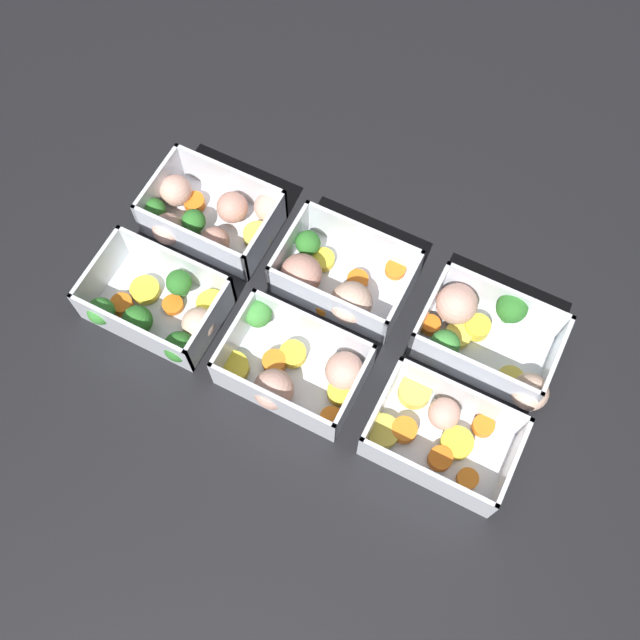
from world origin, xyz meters
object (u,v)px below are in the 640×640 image
(container_far_left, at_px, (438,433))
(container_far_right, at_px, (161,310))
(container_near_left, at_px, (484,336))
(container_far_center, at_px, (295,369))
(container_near_center, at_px, (334,280))
(container_near_right, at_px, (208,215))

(container_far_left, xyz_separation_m, container_far_right, (0.35, 0.01, 0.00))
(container_near_left, bearing_deg, container_far_center, 37.19)
(container_far_center, relative_size, container_far_right, 1.05)
(container_near_left, bearing_deg, container_near_center, 4.07)
(container_near_left, xyz_separation_m, container_near_center, (0.19, 0.01, 0.00))
(container_far_center, bearing_deg, container_near_center, -84.96)
(container_near_center, xyz_separation_m, container_far_right, (0.17, 0.13, -0.00))
(container_near_right, distance_m, container_far_right, 0.14)
(container_near_center, bearing_deg, container_far_center, 95.04)
(container_near_right, xyz_separation_m, container_far_left, (-0.37, 0.13, -0.00))
(container_far_right, bearing_deg, container_near_center, -142.35)
(container_near_center, relative_size, container_far_right, 0.95)
(container_near_center, height_order, container_far_right, same)
(container_far_center, bearing_deg, container_far_right, 1.86)
(container_near_center, height_order, container_far_center, same)
(container_far_center, xyz_separation_m, container_far_right, (0.18, 0.01, 0.00))
(container_far_center, distance_m, container_far_right, 0.18)
(container_near_center, height_order, container_near_right, same)
(container_far_right, bearing_deg, container_near_right, -83.02)
(container_far_right, bearing_deg, container_near_left, -158.30)
(container_far_left, height_order, container_far_center, same)
(container_near_right, distance_m, container_far_left, 0.39)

